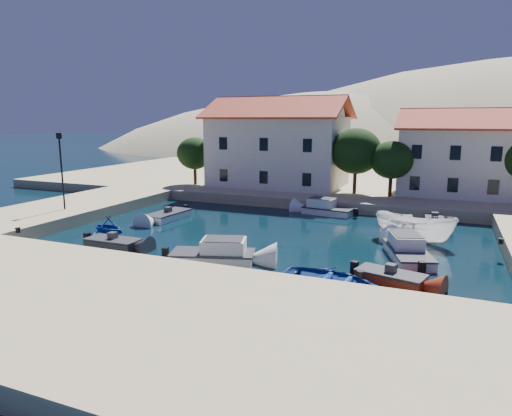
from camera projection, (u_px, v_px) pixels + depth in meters
The scene contains 20 objects.
ground at pixel (204, 280), 23.97m from camera, with size 400.00×400.00×0.00m, color black.
quay_south at pixel (131, 316), 18.44m from camera, with size 52.00×12.00×1.00m, color tan.
quay_west at pixel (70, 209), 40.13m from camera, with size 8.00×20.00×1.00m, color tan.
quay_north at pixel (365, 182), 57.50m from camera, with size 80.00×36.00×1.00m, color tan.
hills at pixel (476, 230), 132.52m from camera, with size 254.00×176.00×99.00m.
building_left at pixel (279, 141), 50.44m from camera, with size 14.70×9.45×9.70m.
building_mid at pixel (455, 151), 44.65m from camera, with size 10.50×8.40×8.30m.
trees at pixel (371, 155), 44.36m from camera, with size 37.30×5.30×6.45m.
lamppost at pixel (61, 164), 36.93m from camera, with size 0.35×0.25×6.22m.
bollards at pixel (279, 246), 26.18m from camera, with size 29.36×9.56×0.30m.
motorboat_grey_sw at pixel (113, 243), 29.96m from camera, with size 3.66×1.67×1.25m.
cabin_cruiser_south at pixel (213, 254), 26.98m from camera, with size 5.29×3.47×1.60m.
rowboat_south at pixel (329, 287), 23.05m from camera, with size 3.57×5.00×1.04m, color navy.
motorboat_red_se at pixel (390, 278), 23.46m from camera, with size 3.71×2.36×1.25m.
cabin_cruiser_east at pixel (408, 252), 27.46m from camera, with size 3.53×5.43×1.60m.
boat_east at pixel (414, 242), 31.44m from camera, with size 2.15×5.72×2.21m, color white.
motorboat_white_ne at pixel (434, 221), 36.31m from camera, with size 1.66×3.09×1.25m.
rowboat_west at pixel (108, 236), 33.06m from camera, with size 2.70×3.13×1.65m, color navy.
motorboat_white_west at pixel (168, 216), 38.50m from camera, with size 2.24×4.42×1.25m.
cabin_cruiser_north at pixel (328, 209), 40.34m from camera, with size 4.59×2.46×1.60m.
Camera 1 is at (11.36, -19.94, 8.36)m, focal length 32.00 mm.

